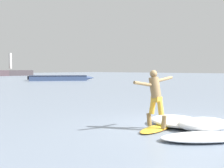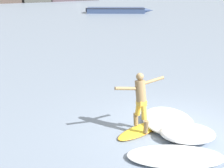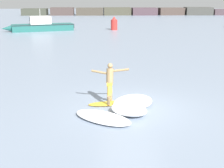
# 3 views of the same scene
# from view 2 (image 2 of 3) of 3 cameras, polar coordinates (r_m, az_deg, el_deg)

# --- Properties ---
(ground_plane) EXTENTS (200.00, 200.00, 0.00)m
(ground_plane) POSITION_cam_2_polar(r_m,az_deg,el_deg) (9.24, 10.90, -8.03)
(ground_plane) COLOR gray
(surfboard) EXTENTS (1.93, 0.84, 0.21)m
(surfboard) POSITION_cam_2_polar(r_m,az_deg,el_deg) (8.97, 5.37, -8.30)
(surfboard) COLOR yellow
(surfboard) RESTS_ON ground
(surfer) EXTENTS (1.51, 0.75, 1.61)m
(surfer) POSITION_cam_2_polar(r_m,az_deg,el_deg) (8.60, 5.26, -2.41)
(surfer) COLOR olive
(surfer) RESTS_ON surfboard
(fishing_boat_near_jetty) EXTENTS (8.25, 6.80, 0.76)m
(fishing_boat_near_jetty) POSITION_cam_2_polar(r_m,az_deg,el_deg) (44.79, 0.98, 13.37)
(fishing_boat_near_jetty) COLOR #35476D
(fishing_boat_near_jetty) RESTS_ON ground
(wave_foam_at_tail) EXTENTS (2.25, 2.47, 0.28)m
(wave_foam_at_tail) POSITION_cam_2_polar(r_m,az_deg,el_deg) (9.41, 10.12, -6.55)
(wave_foam_at_tail) COLOR white
(wave_foam_at_tail) RESTS_ON ground
(wave_foam_at_nose) EXTENTS (1.81, 1.77, 0.38)m
(wave_foam_at_nose) POSITION_cam_2_polar(r_m,az_deg,el_deg) (8.63, 13.61, -8.76)
(wave_foam_at_nose) COLOR white
(wave_foam_at_nose) RESTS_ON ground
(wave_foam_beside) EXTENTS (2.49, 2.28, 0.16)m
(wave_foam_beside) POSITION_cam_2_polar(r_m,az_deg,el_deg) (7.74, 11.53, -12.83)
(wave_foam_beside) COLOR white
(wave_foam_beside) RESTS_ON ground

